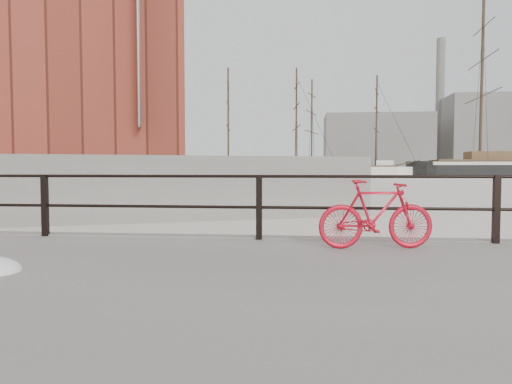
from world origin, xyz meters
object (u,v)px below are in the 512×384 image
(schooner_mid, at_px, (343,176))
(workboat_near, at_px, (91,183))
(workboat_far, at_px, (29,181))
(schooner_left, at_px, (262,176))
(bicycle, at_px, (376,214))

(schooner_mid, distance_m, workboat_near, 55.21)
(workboat_near, xyz_separation_m, workboat_far, (-9.83, 5.37, 0.00))
(schooner_left, relative_size, workboat_far, 2.30)
(schooner_mid, xyz_separation_m, schooner_left, (-14.95, -8.22, 0.00))
(bicycle, xyz_separation_m, schooner_mid, (6.69, 83.27, -0.82))
(schooner_mid, bearing_deg, bicycle, -80.96)
(bicycle, xyz_separation_m, workboat_near, (-21.29, 35.67, -0.82))
(schooner_mid, height_order, schooner_left, schooner_left)
(bicycle, distance_m, workboat_far, 51.51)
(bicycle, xyz_separation_m, workboat_far, (-31.12, 41.04, -0.82))
(schooner_left, distance_m, workboat_near, 41.48)
(workboat_near, bearing_deg, workboat_far, 112.02)
(schooner_mid, relative_size, schooner_left, 1.02)
(schooner_left, bearing_deg, workboat_far, -130.88)
(schooner_left, xyz_separation_m, workboat_far, (-22.86, -34.01, 0.00))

